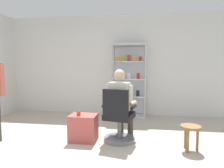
{
  "coord_description": "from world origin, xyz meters",
  "views": [
    {
      "loc": [
        0.76,
        -2.61,
        1.37
      ],
      "look_at": [
        0.18,
        1.25,
        1.0
      ],
      "focal_mm": 32.76,
      "sensor_mm": 36.0,
      "label": 1
    }
  ],
  "objects_px": {
    "display_cabinet_main": "(129,80)",
    "tea_glass": "(79,113)",
    "seated_shopkeeper": "(121,101)",
    "storage_crate": "(83,128)",
    "wooden_stool": "(190,131)",
    "office_chair": "(118,120)"
  },
  "relations": [
    {
      "from": "display_cabinet_main",
      "to": "tea_glass",
      "type": "xyz_separation_m",
      "value": [
        -0.75,
        -1.97,
        -0.45
      ]
    },
    {
      "from": "seated_shopkeeper",
      "to": "storage_crate",
      "type": "height_order",
      "value": "seated_shopkeeper"
    },
    {
      "from": "display_cabinet_main",
      "to": "seated_shopkeeper",
      "type": "bearing_deg",
      "value": -90.76
    },
    {
      "from": "tea_glass",
      "to": "wooden_stool",
      "type": "distance_m",
      "value": 1.89
    },
    {
      "from": "display_cabinet_main",
      "to": "storage_crate",
      "type": "bearing_deg",
      "value": -109.84
    },
    {
      "from": "display_cabinet_main",
      "to": "seated_shopkeeper",
      "type": "relative_size",
      "value": 1.47
    },
    {
      "from": "office_chair",
      "to": "seated_shopkeeper",
      "type": "height_order",
      "value": "seated_shopkeeper"
    },
    {
      "from": "office_chair",
      "to": "tea_glass",
      "type": "xyz_separation_m",
      "value": [
        -0.69,
        -0.1,
        0.12
      ]
    },
    {
      "from": "display_cabinet_main",
      "to": "wooden_stool",
      "type": "height_order",
      "value": "display_cabinet_main"
    },
    {
      "from": "seated_shopkeeper",
      "to": "storage_crate",
      "type": "bearing_deg",
      "value": -163.9
    },
    {
      "from": "display_cabinet_main",
      "to": "storage_crate",
      "type": "height_order",
      "value": "display_cabinet_main"
    },
    {
      "from": "display_cabinet_main",
      "to": "seated_shopkeeper",
      "type": "distance_m",
      "value": 1.73
    },
    {
      "from": "office_chair",
      "to": "display_cabinet_main",
      "type": "bearing_deg",
      "value": 88.29
    },
    {
      "from": "tea_glass",
      "to": "wooden_stool",
      "type": "relative_size",
      "value": 0.2
    },
    {
      "from": "display_cabinet_main",
      "to": "wooden_stool",
      "type": "distance_m",
      "value": 2.44
    },
    {
      "from": "wooden_stool",
      "to": "storage_crate",
      "type": "bearing_deg",
      "value": 174.81
    },
    {
      "from": "seated_shopkeeper",
      "to": "wooden_stool",
      "type": "height_order",
      "value": "seated_shopkeeper"
    },
    {
      "from": "office_chair",
      "to": "storage_crate",
      "type": "bearing_deg",
      "value": -177.14
    },
    {
      "from": "office_chair",
      "to": "storage_crate",
      "type": "height_order",
      "value": "office_chair"
    },
    {
      "from": "seated_shopkeeper",
      "to": "tea_glass",
      "type": "xyz_separation_m",
      "value": [
        -0.73,
        -0.26,
        -0.2
      ]
    },
    {
      "from": "tea_glass",
      "to": "display_cabinet_main",
      "type": "bearing_deg",
      "value": 69.13
    },
    {
      "from": "office_chair",
      "to": "seated_shopkeeper",
      "type": "relative_size",
      "value": 0.74
    }
  ]
}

